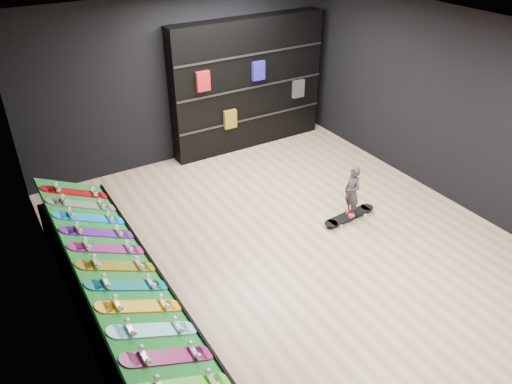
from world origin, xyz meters
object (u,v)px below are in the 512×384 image
display_rack (118,299)px  floor_skateboard (349,217)px  child (351,201)px  back_shelving (248,85)px

display_rack → floor_skateboard: bearing=2.2°
display_rack → child: (3.73, 0.14, 0.09)m
display_rack → floor_skateboard: 3.73m
display_rack → floor_skateboard: display_rack is taller
floor_skateboard → display_rack: bearing=178.0°
back_shelving → floor_skateboard: size_ratio=3.17×
display_rack → child: size_ratio=8.96×
display_rack → child: 3.73m
back_shelving → display_rack: bearing=-138.5°
back_shelving → child: back_shelving is taller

